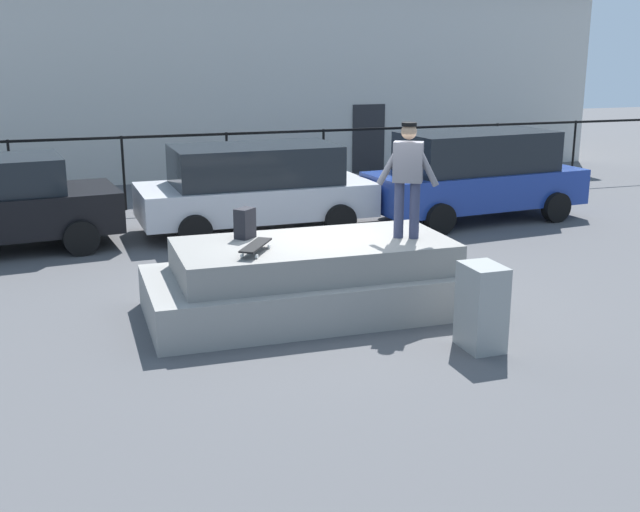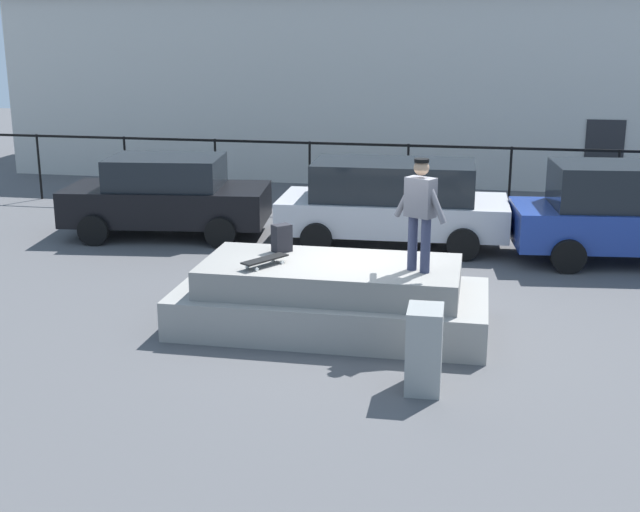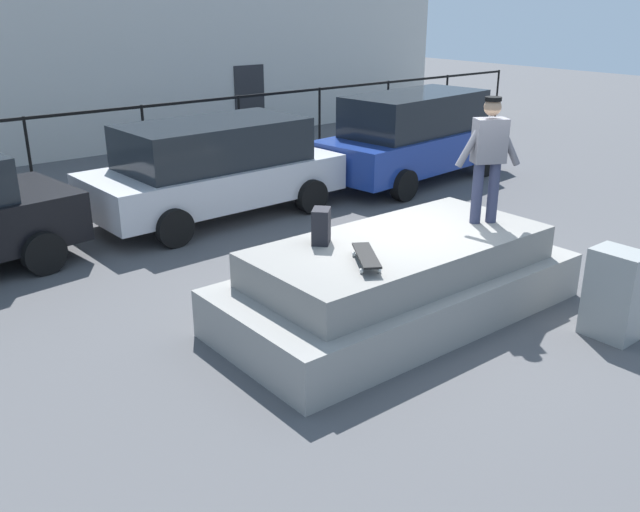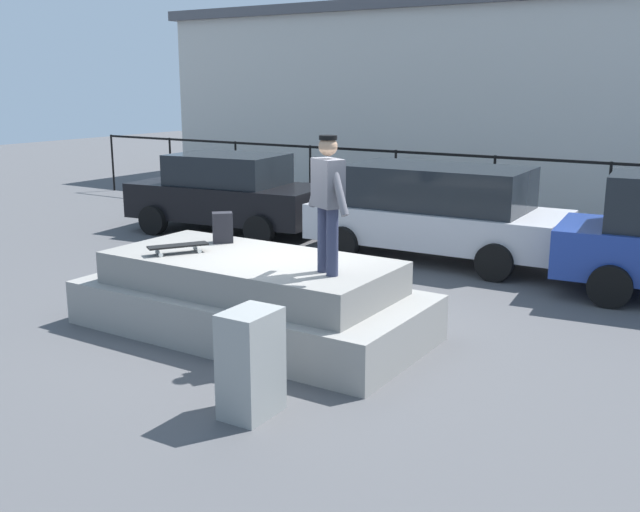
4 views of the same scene
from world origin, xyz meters
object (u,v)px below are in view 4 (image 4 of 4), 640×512
object	(u,v)px
car_black_sedan_near	(229,193)
car_silver_hatchback_mid	(437,210)
skateboard	(178,246)
backpack	(223,227)
utility_box	(251,363)
skateboarder	(328,196)

from	to	relation	value
car_black_sedan_near	car_silver_hatchback_mid	bearing A→B (deg)	1.39
skateboard	backpack	xyz separation A→B (m)	(0.05, 0.86, 0.11)
utility_box	car_silver_hatchback_mid	bearing A→B (deg)	98.24
car_black_sedan_near	car_silver_hatchback_mid	distance (m)	4.88
car_black_sedan_near	backpack	bearing A→B (deg)	-51.39
utility_box	skateboarder	bearing A→B (deg)	96.34
skateboarder	car_silver_hatchback_mid	size ratio (longest dim) A/B	0.34
skateboarder	car_silver_hatchback_mid	xyz separation A→B (m)	(-0.93, 5.35, -1.03)
skateboard	car_silver_hatchback_mid	size ratio (longest dim) A/B	0.16
utility_box	backpack	bearing A→B (deg)	133.05
backpack	car_silver_hatchback_mid	bearing A→B (deg)	-148.18
car_black_sedan_near	utility_box	xyz separation A→B (m)	(6.04, -7.04, -0.34)
backpack	skateboard	bearing A→B (deg)	43.52
skateboard	car_silver_hatchback_mid	distance (m)	5.68
backpack	car_silver_hatchback_mid	xyz separation A→B (m)	(1.26, 4.66, -0.31)
utility_box	skateboard	bearing A→B (deg)	145.46
skateboarder	utility_box	world-z (taller)	skateboarder
skateboarder	car_black_sedan_near	world-z (taller)	skateboarder
skateboard	car_black_sedan_near	world-z (taller)	car_black_sedan_near
skateboard	car_black_sedan_near	distance (m)	6.49
skateboarder	backpack	distance (m)	2.40
backpack	utility_box	distance (m)	3.55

